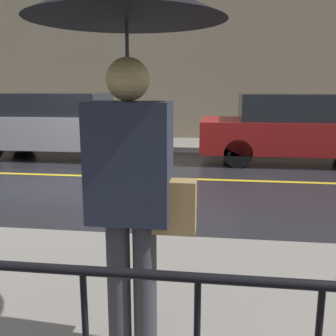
{
  "coord_description": "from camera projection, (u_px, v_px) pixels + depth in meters",
  "views": [
    {
      "loc": [
        2.26,
        -7.1,
        1.7
      ],
      "look_at": [
        1.63,
        -2.38,
        0.7
      ],
      "focal_mm": 42.0,
      "sensor_mm": 36.0,
      "label": 1
    }
  ],
  "objects": [
    {
      "name": "building_storefront",
      "position": [
        148.0,
        26.0,
        11.89
      ],
      "size": [
        28.0,
        0.3,
        6.95
      ],
      "color": "gray",
      "rests_on": "ground_plane"
    },
    {
      "name": "car_red",
      "position": [
        296.0,
        128.0,
        8.8
      ],
      "size": [
        4.3,
        1.78,
        1.53
      ],
      "color": "maroon",
      "rests_on": "ground_plane"
    },
    {
      "name": "lane_marking",
      "position": [
        100.0,
        176.0,
        7.53
      ],
      "size": [
        25.2,
        0.12,
        0.01
      ],
      "color": "gold",
      "rests_on": "ground_plane"
    },
    {
      "name": "ground_plane",
      "position": [
        100.0,
        176.0,
        7.53
      ],
      "size": [
        80.0,
        80.0,
        0.0
      ],
      "primitive_type": "plane",
      "color": "black"
    },
    {
      "name": "car_silver",
      "position": [
        61.0,
        125.0,
        9.51
      ],
      "size": [
        4.79,
        1.83,
        1.54
      ],
      "color": "#B2B5BA",
      "rests_on": "ground_plane"
    },
    {
      "name": "pedestrian",
      "position": [
        129.0,
        68.0,
        2.06
      ],
      "size": [
        1.04,
        1.04,
        2.15
      ],
      "color": "#333338",
      "rests_on": "sidewalk_near"
    },
    {
      "name": "sidewalk_far",
      "position": [
        142.0,
        143.0,
        11.49
      ],
      "size": [
        28.0,
        1.96,
        0.11
      ],
      "color": "slate",
      "rests_on": "ground_plane"
    }
  ]
}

